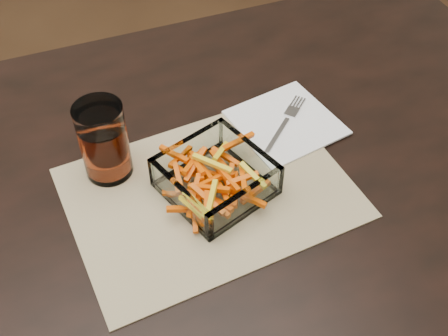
{
  "coord_description": "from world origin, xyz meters",
  "views": [
    {
      "loc": [
        -0.11,
        -0.61,
        1.46
      ],
      "look_at": [
        0.12,
        -0.03,
        0.78
      ],
      "focal_mm": 45.0,
      "sensor_mm": 36.0,
      "label": 1
    }
  ],
  "objects_px": {
    "tumbler": "(104,143)",
    "fork": "(286,122)",
    "dining_table": "(157,219)",
    "glass_bowl": "(216,179)"
  },
  "relations": [
    {
      "from": "tumbler",
      "to": "fork",
      "type": "bearing_deg",
      "value": -0.83
    },
    {
      "from": "dining_table",
      "to": "glass_bowl",
      "type": "height_order",
      "value": "glass_bowl"
    },
    {
      "from": "glass_bowl",
      "to": "tumbler",
      "type": "relative_size",
      "value": 1.41
    },
    {
      "from": "dining_table",
      "to": "fork",
      "type": "bearing_deg",
      "value": 11.61
    },
    {
      "from": "glass_bowl",
      "to": "tumbler",
      "type": "height_order",
      "value": "tumbler"
    },
    {
      "from": "dining_table",
      "to": "glass_bowl",
      "type": "xyz_separation_m",
      "value": [
        0.1,
        -0.04,
        0.12
      ]
    },
    {
      "from": "dining_table",
      "to": "tumbler",
      "type": "bearing_deg",
      "value": 133.4
    },
    {
      "from": "glass_bowl",
      "to": "fork",
      "type": "height_order",
      "value": "glass_bowl"
    },
    {
      "from": "tumbler",
      "to": "glass_bowl",
      "type": "bearing_deg",
      "value": -34.43
    },
    {
      "from": "tumbler",
      "to": "fork",
      "type": "relative_size",
      "value": 1.04
    }
  ]
}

